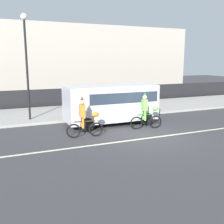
{
  "coord_description": "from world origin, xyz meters",
  "views": [
    {
      "loc": [
        -6.23,
        -10.51,
        3.51
      ],
      "look_at": [
        -1.3,
        1.2,
        1.0
      ],
      "focal_mm": 42.0,
      "sensor_mm": 36.0,
      "label": 1
    }
  ],
  "objects": [
    {
      "name": "fence_line",
      "position": [
        0.0,
        9.4,
        0.7
      ],
      "size": [
        40.0,
        0.08,
        1.4
      ],
      "primitive_type": "cube",
      "color": "black",
      "rests_on": "ground"
    },
    {
      "name": "parade_cyclist_orange",
      "position": [
        -2.82,
        0.79,
        0.84
      ],
      "size": [
        1.72,
        0.51,
        1.92
      ],
      "color": "black",
      "rests_on": "ground"
    },
    {
      "name": "ground_plane",
      "position": [
        0.0,
        0.0,
        0.0
      ],
      "size": [
        80.0,
        80.0,
        0.0
      ],
      "primitive_type": "plane",
      "color": "#38383A"
    },
    {
      "name": "street_lamp_post",
      "position": [
        -4.86,
        5.02,
        3.99
      ],
      "size": [
        0.36,
        0.36,
        5.86
      ],
      "color": "black",
      "rests_on": "sidewalk_curb"
    },
    {
      "name": "parade_cyclist_lime",
      "position": [
        0.57,
        1.04,
        0.84
      ],
      "size": [
        1.71,
        0.53,
        1.92
      ],
      "color": "black",
      "rests_on": "ground"
    },
    {
      "name": "road_centre_line",
      "position": [
        0.0,
        -0.5,
        0.0
      ],
      "size": [
        36.0,
        0.14,
        0.01
      ],
      "primitive_type": "cube",
      "color": "beige",
      "rests_on": "ground"
    },
    {
      "name": "parked_van_silver",
      "position": [
        -0.67,
        2.7,
        1.28
      ],
      "size": [
        5.0,
        2.22,
        2.18
      ],
      "color": "silver",
      "rests_on": "ground"
    },
    {
      "name": "building_backdrop",
      "position": [
        -1.14,
        18.0,
        3.45
      ],
      "size": [
        28.0,
        8.0,
        6.9
      ],
      "primitive_type": "cube",
      "color": "#B2A899",
      "rests_on": "ground"
    },
    {
      "name": "sidewalk_curb",
      "position": [
        0.0,
        6.5,
        0.07
      ],
      "size": [
        60.0,
        5.0,
        0.15
      ],
      "primitive_type": "cube",
      "color": "#9E9B93",
      "rests_on": "ground"
    }
  ]
}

